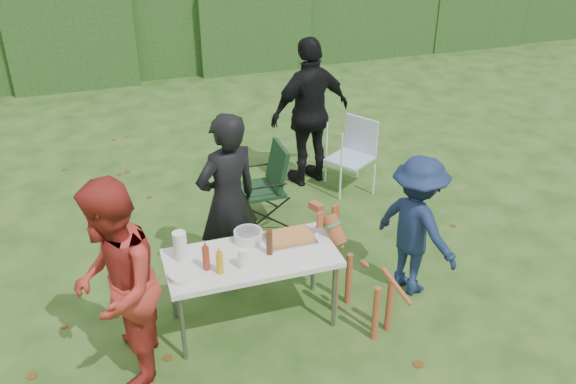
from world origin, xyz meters
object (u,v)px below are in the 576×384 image
object	(u,v)px
folding_table	(252,261)
dog	(363,278)
ketchup_bottle	(206,258)
camping_chair	(259,185)
mustard_bottle	(220,263)
child	(416,226)
person_cook	(228,201)
paper_towel_roll	(180,246)
person_red_jacket	(115,288)
person_black_puffy	(310,113)
beer_bottle	(269,242)
lawn_chair	(350,156)

from	to	relation	value
folding_table	dog	world-z (taller)	dog
ketchup_bottle	camping_chair	bearing A→B (deg)	61.80
mustard_bottle	child	bearing A→B (deg)	5.34
person_cook	camping_chair	distance (m)	1.20
mustard_bottle	ketchup_bottle	xyz separation A→B (m)	(-0.10, 0.09, 0.01)
person_cook	folding_table	bearing A→B (deg)	73.30
child	dog	size ratio (longest dim) A/B	1.41
child	paper_towel_roll	distance (m)	2.22
folding_table	person_red_jacket	size ratio (longest dim) A/B	0.83
camping_chair	mustard_bottle	xyz separation A→B (m)	(-0.85, -1.85, 0.36)
person_cook	dog	bearing A→B (deg)	115.18
person_cook	ketchup_bottle	bearing A→B (deg)	45.43
folding_table	person_black_puffy	size ratio (longest dim) A/B	0.78
camping_chair	beer_bottle	world-z (taller)	beer_bottle
person_red_jacket	child	bearing A→B (deg)	106.22
lawn_chair	ketchup_bottle	distance (m)	3.18
child	lawn_chair	size ratio (longest dim) A/B	1.55
folding_table	mustard_bottle	size ratio (longest dim) A/B	7.50
ketchup_bottle	beer_bottle	distance (m)	0.57
camping_chair	paper_towel_roll	world-z (taller)	paper_towel_roll
beer_bottle	camping_chair	bearing A→B (deg)	77.51
dog	person_black_puffy	bearing A→B (deg)	-32.54
mustard_bottle	beer_bottle	size ratio (longest dim) A/B	0.83
folding_table	ketchup_bottle	distance (m)	0.44
dog	person_cook	bearing A→B (deg)	22.02
folding_table	dog	size ratio (longest dim) A/B	1.48
lawn_chair	beer_bottle	world-z (taller)	beer_bottle
child	dog	xyz separation A→B (m)	(-0.67, -0.30, -0.23)
camping_chair	lawn_chair	xyz separation A→B (m)	(1.32, 0.44, -0.02)
mustard_bottle	ketchup_bottle	size ratio (longest dim) A/B	0.91
dog	mustard_bottle	world-z (taller)	dog
person_red_jacket	camping_chair	world-z (taller)	person_red_jacket
mustard_bottle	paper_towel_roll	xyz separation A→B (m)	(-0.28, 0.31, 0.03)
camping_chair	mustard_bottle	size ratio (longest dim) A/B	4.78
dog	paper_towel_roll	xyz separation A→B (m)	(-1.54, 0.43, 0.39)
person_red_jacket	mustard_bottle	distance (m)	0.86
person_black_puffy	dog	bearing A→B (deg)	66.05
ketchup_bottle	beer_bottle	xyz separation A→B (m)	(0.57, 0.05, 0.01)
person_black_puffy	child	distance (m)	2.49
person_cook	person_black_puffy	bearing A→B (deg)	-149.16
person_cook	paper_towel_roll	xyz separation A→B (m)	(-0.55, -0.57, -0.03)
person_cook	mustard_bottle	distance (m)	0.93
person_black_puffy	mustard_bottle	world-z (taller)	person_black_puffy
person_red_jacket	dog	size ratio (longest dim) A/B	1.78
lawn_chair	paper_towel_roll	xyz separation A→B (m)	(-2.45, -1.98, 0.41)
mustard_bottle	beer_bottle	world-z (taller)	beer_bottle
lawn_chair	ketchup_bottle	bearing A→B (deg)	10.64
person_cook	mustard_bottle	xyz separation A→B (m)	(-0.28, -0.88, -0.06)
child	lawn_chair	xyz separation A→B (m)	(0.24, 2.11, -0.25)
folding_table	paper_towel_roll	size ratio (longest dim) A/B	5.77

